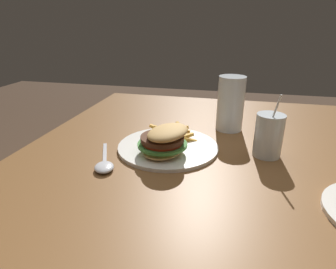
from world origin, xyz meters
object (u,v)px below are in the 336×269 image
object	(u,v)px
beer_glass	(230,105)
meal_plate_near	(166,142)
spoon	(104,166)
juice_glass	(268,137)

from	to	relation	value
beer_glass	meal_plate_near	bearing A→B (deg)	-36.44
spoon	beer_glass	bearing A→B (deg)	115.96
spoon	meal_plate_near	bearing A→B (deg)	110.50
meal_plate_near	spoon	distance (m)	0.18
meal_plate_near	juice_glass	distance (m)	0.28
juice_glass	spoon	xyz separation A→B (m)	(0.17, -0.40, -0.05)
beer_glass	spoon	world-z (taller)	beer_glass
meal_plate_near	beer_glass	size ratio (longest dim) A/B	1.61
beer_glass	spoon	distance (m)	0.47
beer_glass	spoon	size ratio (longest dim) A/B	0.97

